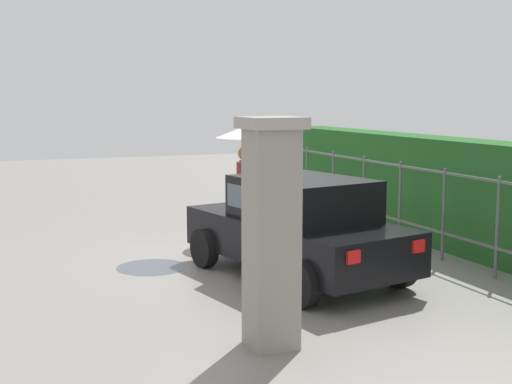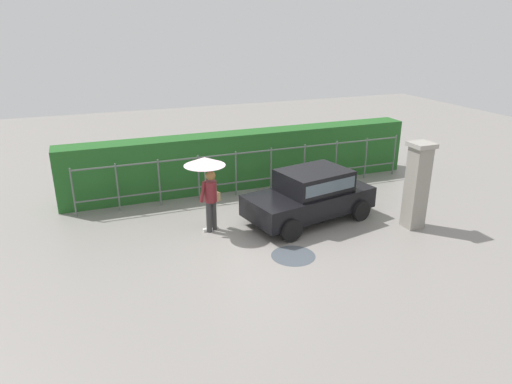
% 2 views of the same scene
% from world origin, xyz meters
% --- Properties ---
extents(ground_plane, '(40.00, 40.00, 0.00)m').
position_xyz_m(ground_plane, '(0.00, 0.00, 0.00)').
color(ground_plane, gray).
extents(car, '(3.96, 2.44, 1.48)m').
position_xyz_m(car, '(1.55, 0.46, 0.80)').
color(car, black).
rests_on(car, ground).
extents(pedestrian, '(1.10, 1.10, 2.10)m').
position_xyz_m(pedestrian, '(-1.40, 0.78, 1.62)').
color(pedestrian, '#333333').
rests_on(pedestrian, ground).
extents(gate_pillar, '(0.60, 0.60, 2.42)m').
position_xyz_m(gate_pillar, '(3.99, -1.02, 1.24)').
color(gate_pillar, gray).
rests_on(gate_pillar, ground).
extents(fence_section, '(11.25, 0.05, 1.50)m').
position_xyz_m(fence_section, '(0.80, 3.10, 0.83)').
color(fence_section, '#59605B').
rests_on(fence_section, ground).
extents(hedge_row, '(12.20, 0.90, 1.90)m').
position_xyz_m(hedge_row, '(0.80, 3.93, 0.95)').
color(hedge_row, '#235B23').
rests_on(hedge_row, ground).
extents(puddle_near, '(1.09, 1.09, 0.00)m').
position_xyz_m(puddle_near, '(0.14, -1.39, 0.00)').
color(puddle_near, '#4C545B').
rests_on(puddle_near, ground).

